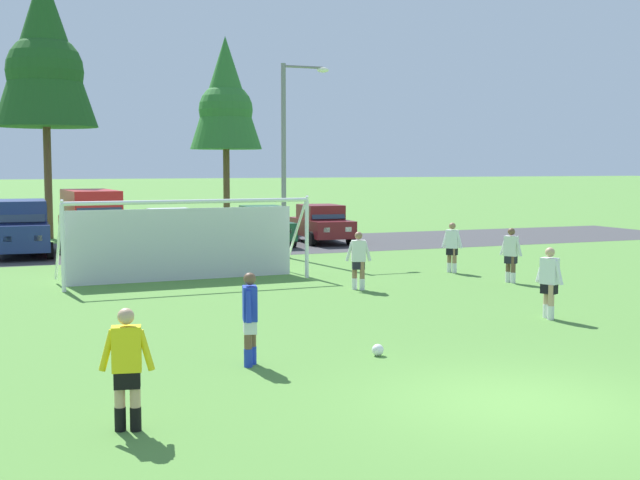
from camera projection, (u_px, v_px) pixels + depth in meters
The scene contains 18 objects.
ground_plane at pixel (231, 278), 26.22m from camera, with size 400.00×400.00×0.00m, color #518438.
parking_lot_strip at pixel (165, 249), 35.24m from camera, with size 52.00×8.40×0.01m, color #3D3D3F.
soccer_ball at pixel (378, 350), 15.44m from camera, with size 0.22×0.22×0.22m.
soccer_goal at pixel (185, 239), 25.35m from camera, with size 7.47×2.16×2.57m.
referee at pixel (127, 370), 11.02m from camera, with size 0.72×0.32×1.64m.
player_striker_near at pixel (250, 319), 14.63m from camera, with size 0.34×0.71×1.64m.
player_midfield_center at pixel (358, 261), 23.61m from camera, with size 0.70×0.38×1.64m.
player_defender_far at pixel (549, 283), 19.12m from camera, with size 0.38×0.73×1.64m.
player_winger_left at pixel (511, 255), 25.03m from camera, with size 0.43×0.70×1.64m.
player_winger_right at pixel (452, 248), 27.39m from camera, with size 0.51×0.65×1.64m.
parked_car_slot_left at pixel (22, 227), 32.37m from camera, with size 2.28×4.67×2.16m.
parked_car_slot_center_left at pixel (91, 220), 33.40m from camera, with size 2.33×4.87×2.52m.
parked_car_slot_center at pixel (173, 230), 34.28m from camera, with size 2.06×4.21×1.72m.
parked_car_slot_center_right at pixel (264, 225), 36.79m from camera, with size 2.23×4.30×1.72m.
parked_car_slot_right at pixel (321, 224), 37.95m from camera, with size 2.21×4.29×1.72m.
tree_left_edge at pixel (44, 53), 39.44m from camera, with size 4.78×4.78×12.74m.
tree_mid_left at pixel (226, 97), 46.01m from camera, with size 3.95×3.95×10.53m.
street_lamp at pixel (288, 158), 31.77m from camera, with size 2.00×0.32×7.30m.
Camera 1 is at (-7.29, -10.12, 3.49)m, focal length 47.19 mm.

